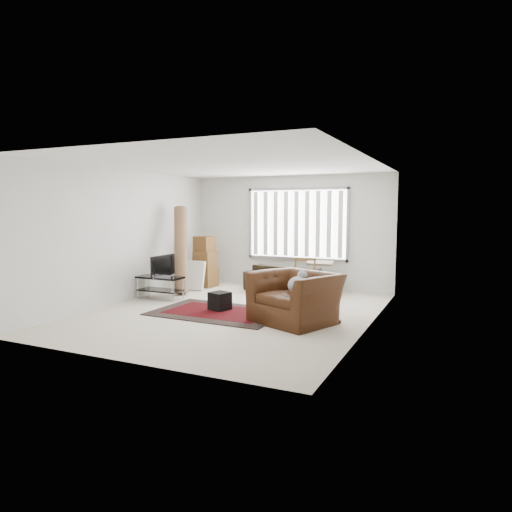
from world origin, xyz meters
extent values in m
plane|color=beige|center=(0.00, 0.00, 0.00)|extent=(6.00, 6.00, 0.00)
cube|color=white|center=(0.00, 0.00, 2.70)|extent=(5.00, 6.00, 0.02)
cube|color=silver|center=(0.00, 3.00, 1.35)|extent=(5.00, 0.02, 2.70)
cube|color=silver|center=(0.00, -3.00, 1.35)|extent=(5.00, 0.02, 2.70)
cube|color=silver|center=(-2.50, 0.00, 1.35)|extent=(0.02, 6.00, 2.70)
cube|color=silver|center=(2.50, 0.00, 1.35)|extent=(0.02, 6.00, 2.70)
cube|color=white|center=(0.20, 2.98, 1.55)|extent=(2.40, 0.01, 1.60)
cube|color=gray|center=(0.20, 2.96, 1.55)|extent=(2.52, 0.06, 1.72)
cube|color=white|center=(0.20, 2.92, 1.55)|extent=(2.40, 0.02, 1.55)
cube|color=black|center=(-0.21, -0.14, 0.01)|extent=(2.40, 1.63, 0.02)
cube|color=#410509|center=(-0.21, -0.14, 0.02)|extent=(1.89, 1.12, 0.00)
cube|color=black|center=(-1.95, 0.44, 0.47)|extent=(0.98, 0.44, 0.04)
cube|color=black|center=(-1.95, 0.44, 0.20)|extent=(0.94, 0.41, 0.03)
cylinder|color=#B2B2B7|center=(-2.39, 0.25, 0.25)|extent=(0.03, 0.03, 0.49)
cylinder|color=#B2B2B7|center=(-1.51, 0.25, 0.25)|extent=(0.03, 0.03, 0.49)
cylinder|color=#B2B2B7|center=(-2.39, 0.63, 0.25)|extent=(0.03, 0.03, 0.49)
cylinder|color=#B2B2B7|center=(-1.51, 0.63, 0.25)|extent=(0.03, 0.03, 0.49)
imported|color=black|center=(-1.95, 0.44, 0.72)|extent=(0.10, 0.79, 0.46)
cube|color=black|center=(-0.28, 0.03, 0.19)|extent=(0.42, 0.42, 0.33)
cube|color=brown|center=(-1.91, 2.21, 0.23)|extent=(0.55, 0.51, 0.46)
cube|color=brown|center=(-1.89, 2.18, 0.66)|extent=(0.50, 0.46, 0.41)
cube|color=brown|center=(-1.93, 2.23, 1.05)|extent=(0.45, 0.45, 0.37)
cube|color=silver|center=(-1.91, 1.69, 0.35)|extent=(0.55, 0.25, 0.69)
cylinder|color=brown|center=(-1.97, 1.27, 0.99)|extent=(0.75, 0.93, 1.98)
imported|color=black|center=(0.27, 2.45, 0.41)|extent=(2.23, 1.14, 0.83)
cube|color=#8E7E5D|center=(0.91, 1.48, 0.45)|extent=(0.60, 0.60, 0.05)
cylinder|color=brown|center=(0.78, 1.23, 0.22)|extent=(0.04, 0.04, 0.45)
cylinder|color=brown|center=(1.17, 1.35, 0.22)|extent=(0.04, 0.04, 0.45)
cylinder|color=brown|center=(0.66, 1.61, 0.22)|extent=(0.04, 0.04, 0.45)
cylinder|color=brown|center=(1.04, 1.74, 0.22)|extent=(0.04, 0.04, 0.45)
cube|color=brown|center=(0.84, 1.68, 0.86)|extent=(0.44, 0.18, 0.06)
cube|color=brown|center=(0.65, 1.62, 0.67)|extent=(0.05, 0.05, 0.45)
cube|color=brown|center=(1.04, 1.75, 0.67)|extent=(0.05, 0.05, 0.45)
cube|color=black|center=(0.91, 1.48, 0.57)|extent=(0.34, 0.25, 0.19)
imported|color=#391B0B|center=(1.31, -0.22, 0.49)|extent=(1.65, 1.56, 0.97)
ellipsoid|color=#59595B|center=(1.31, -0.22, 0.63)|extent=(0.38, 0.42, 0.24)
sphere|color=#59595B|center=(1.38, -0.05, 0.78)|extent=(0.18, 0.18, 0.18)
camera|label=1|loc=(3.87, -7.36, 1.92)|focal=32.00mm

